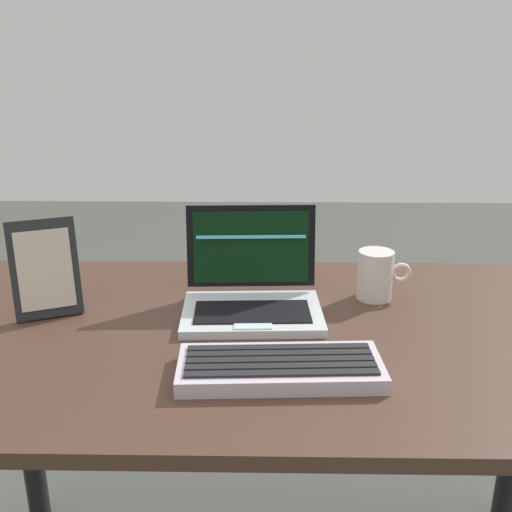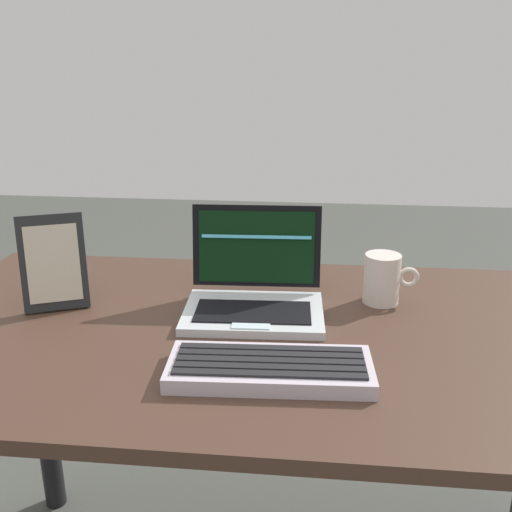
{
  "view_description": "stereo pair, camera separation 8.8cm",
  "coord_description": "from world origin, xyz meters",
  "views": [
    {
      "loc": [
        -0.01,
        -1.01,
        1.24
      ],
      "look_at": [
        -0.03,
        0.02,
        0.88
      ],
      "focal_mm": 41.43,
      "sensor_mm": 36.0,
      "label": 1
    },
    {
      "loc": [
        0.07,
        -1.01,
        1.24
      ],
      "look_at": [
        -0.03,
        0.02,
        0.88
      ],
      "focal_mm": 41.43,
      "sensor_mm": 36.0,
      "label": 2
    }
  ],
  "objects": [
    {
      "name": "coffee_mug",
      "position": [
        0.22,
        0.15,
        0.8
      ],
      "size": [
        0.11,
        0.07,
        0.1
      ],
      "color": "beige",
      "rests_on": "desk"
    },
    {
      "name": "external_keyboard",
      "position": [
        0.01,
        -0.17,
        0.76
      ],
      "size": [
        0.34,
        0.15,
        0.03
      ],
      "color": "#BEB2C0",
      "rests_on": "desk"
    },
    {
      "name": "photo_frame",
      "position": [
        -0.44,
        0.06,
        0.84
      ],
      "size": [
        0.14,
        0.09,
        0.19
      ],
      "color": "black",
      "rests_on": "desk"
    },
    {
      "name": "desk",
      "position": [
        0.0,
        0.0,
        0.64
      ],
      "size": [
        1.41,
        0.75,
        0.75
      ],
      "color": "#422C22",
      "rests_on": "ground"
    },
    {
      "name": "laptop_front",
      "position": [
        -0.04,
        0.08,
        0.79
      ],
      "size": [
        0.28,
        0.23,
        0.2
      ],
      "color": "silver",
      "rests_on": "desk"
    }
  ]
}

